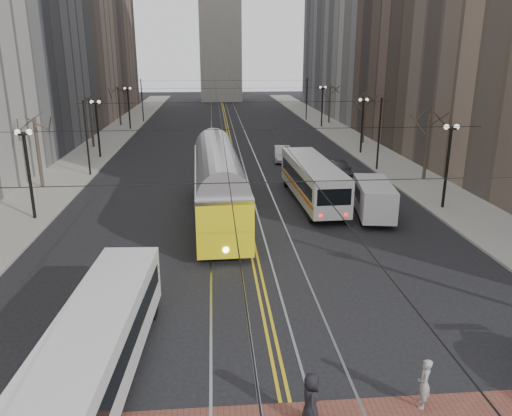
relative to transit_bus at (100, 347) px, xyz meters
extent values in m
plane|color=black|center=(5.83, -0.55, -1.32)|extent=(260.00, 260.00, 0.00)
cube|color=gray|center=(-9.17, 44.45, -1.25)|extent=(5.00, 140.00, 0.15)
cube|color=gray|center=(20.83, 44.45, -1.25)|extent=(5.00, 140.00, 0.15)
cube|color=gray|center=(5.83, 44.45, -1.32)|extent=(4.80, 130.00, 0.02)
cube|color=gold|center=(5.83, 44.45, -1.32)|extent=(0.42, 130.00, 0.01)
cube|color=slate|center=(31.33, 85.45, 18.68)|extent=(16.00, 20.00, 40.00)
cylinder|color=black|center=(-7.87, 17.45, 1.48)|extent=(0.20, 0.20, 5.60)
cylinder|color=black|center=(-7.87, 37.45, 1.48)|extent=(0.20, 0.20, 5.60)
cylinder|color=black|center=(-7.87, 57.45, 1.48)|extent=(0.20, 0.20, 5.60)
cylinder|color=black|center=(19.53, 17.45, 1.48)|extent=(0.20, 0.20, 5.60)
cylinder|color=black|center=(19.53, 37.45, 1.48)|extent=(0.20, 0.20, 5.60)
cylinder|color=black|center=(19.53, 57.45, 1.48)|extent=(0.20, 0.20, 5.60)
cylinder|color=#382D23|center=(-9.87, 25.45, 1.48)|extent=(0.28, 0.28, 5.60)
cylinder|color=#382D23|center=(-9.87, 43.45, 1.48)|extent=(0.28, 0.28, 5.60)
cylinder|color=#382D23|center=(-9.87, 61.45, 1.48)|extent=(0.28, 0.28, 5.60)
cylinder|color=#382D23|center=(21.53, 25.45, 1.48)|extent=(0.28, 0.28, 5.60)
cylinder|color=#382D23|center=(21.53, 43.45, 1.48)|extent=(0.28, 0.28, 5.60)
cylinder|color=#382D23|center=(21.53, 61.45, 1.48)|extent=(0.28, 0.28, 5.60)
cylinder|color=black|center=(4.33, 44.45, 4.68)|extent=(0.03, 120.00, 0.03)
cylinder|color=black|center=(7.33, 44.45, 4.68)|extent=(0.03, 120.00, 0.03)
cylinder|color=black|center=(-7.07, 29.45, 1.98)|extent=(0.16, 0.16, 6.60)
cylinder|color=black|center=(-7.07, 65.45, 1.98)|extent=(0.16, 0.16, 6.60)
cylinder|color=black|center=(18.73, 29.45, 1.98)|extent=(0.16, 0.16, 6.60)
cylinder|color=black|center=(18.73, 65.45, 1.98)|extent=(0.16, 0.16, 6.60)
cube|color=silver|center=(0.00, 0.00, 0.00)|extent=(2.82, 10.70, 2.65)
cube|color=yellow|center=(4.06, 16.84, 0.53)|extent=(3.40, 15.79, 3.70)
cube|color=silver|center=(10.83, 19.92, 0.17)|extent=(2.90, 11.53, 2.99)
cube|color=silver|center=(14.10, 15.95, -0.13)|extent=(2.85, 5.63, 2.38)
imported|color=#404247|center=(14.59, 26.98, -0.53)|extent=(1.97, 4.67, 1.58)
imported|color=#A9ABB0|center=(10.64, 34.50, -0.60)|extent=(1.95, 4.51, 1.44)
imported|color=black|center=(6.42, -2.51, -0.48)|extent=(0.62, 0.87, 1.66)
imported|color=gray|center=(9.98, -2.05, -0.50)|extent=(0.59, 0.69, 1.62)
camera|label=1|loc=(3.83, -14.37, 9.03)|focal=35.00mm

